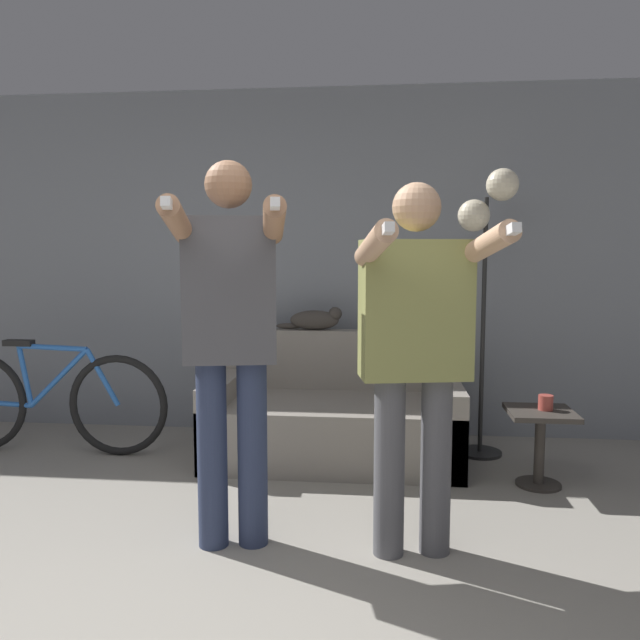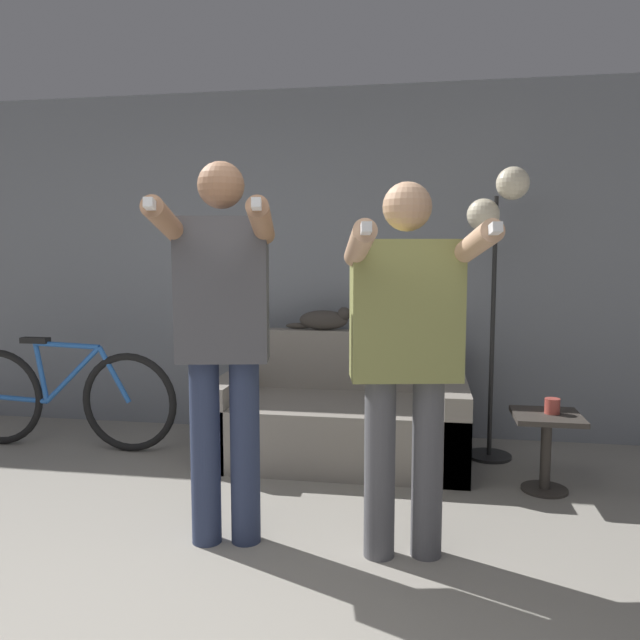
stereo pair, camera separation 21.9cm
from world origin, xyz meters
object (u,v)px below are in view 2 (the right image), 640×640
(cat, at_px, (325,320))
(side_table, at_px, (546,437))
(person_right, at_px, (406,343))
(bicycle, at_px, (62,397))
(couch, at_px, (341,419))
(cup, at_px, (552,406))
(person_left, at_px, (223,327))
(floor_lamp, at_px, (497,229))

(cat, distance_m, side_table, 1.70)
(person_right, bearing_deg, bicycle, 142.31)
(couch, relative_size, cup, 18.67)
(couch, height_order, cup, couch)
(person_left, height_order, side_table, person_left)
(person_left, distance_m, side_table, 2.01)
(couch, distance_m, cat, 0.74)
(person_left, distance_m, floor_lamp, 2.10)
(cup, bearing_deg, floor_lamp, 116.42)
(bicycle, bearing_deg, person_left, -37.59)
(person_left, relative_size, cat, 3.71)
(bicycle, bearing_deg, person_right, -26.82)
(cup, bearing_deg, couch, 162.66)
(couch, xyz_separation_m, floor_lamp, (1.00, 0.16, 1.27))
(floor_lamp, bearing_deg, couch, -170.97)
(couch, xyz_separation_m, person_left, (-0.37, -1.35, 0.77))
(person_left, relative_size, floor_lamp, 0.92)
(cat, distance_m, bicycle, 1.94)
(person_right, xyz_separation_m, cup, (0.81, 0.95, -0.48))
(person_left, xyz_separation_m, cup, (1.65, 0.95, -0.53))
(cat, height_order, bicycle, cat)
(person_right, distance_m, cup, 1.34)
(person_left, xyz_separation_m, cat, (0.21, 1.69, -0.13))
(person_left, xyz_separation_m, floor_lamp, (1.37, 1.51, 0.50))
(cat, relative_size, cup, 5.44)
(person_right, height_order, floor_lamp, floor_lamp)
(couch, bearing_deg, cup, -17.34)
(cat, relative_size, bicycle, 0.28)
(floor_lamp, relative_size, bicycle, 1.14)
(person_left, distance_m, person_right, 0.84)
(person_left, bearing_deg, couch, 63.52)
(side_table, bearing_deg, person_right, -129.81)
(person_left, height_order, cup, person_left)
(cat, xyz_separation_m, floor_lamp, (1.16, -0.18, 0.63))
(cup, bearing_deg, person_right, -130.47)
(couch, relative_size, floor_lamp, 0.86)
(couch, xyz_separation_m, cat, (-0.16, 0.34, 0.64))
(cup, xyz_separation_m, bicycle, (-3.25, 0.28, -0.14))
(cup, distance_m, bicycle, 3.27)
(couch, bearing_deg, person_left, -105.36)
(person_right, bearing_deg, side_table, 39.33)
(person_right, bearing_deg, person_left, 169.16)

